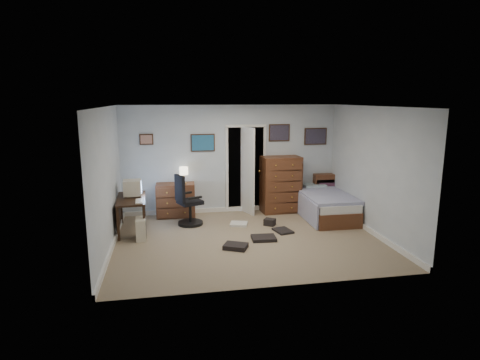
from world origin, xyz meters
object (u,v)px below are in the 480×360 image
low_dresser (176,200)px  tall_dresser (281,184)px  bed (324,205)px  office_chair (187,206)px  computer_desk (127,206)px

low_dresser → tall_dresser: tall_dresser is taller
low_dresser → bed: bearing=-8.7°
office_chair → bed: office_chair is taller
bed → tall_dresser: bearing=143.6°
office_chair → bed: (3.06, 0.02, -0.13)m
office_chair → tall_dresser: 2.32m
tall_dresser → bed: size_ratio=0.70×
computer_desk → low_dresser: 1.31m
tall_dresser → low_dresser: bearing=176.0°
computer_desk → office_chair: (1.21, 0.18, -0.11)m
computer_desk → tall_dresser: bearing=10.7°
tall_dresser → bed: bearing=-40.3°
office_chair → computer_desk: bearing=166.5°
low_dresser → bed: low_dresser is taller
tall_dresser → computer_desk: bearing=-169.7°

